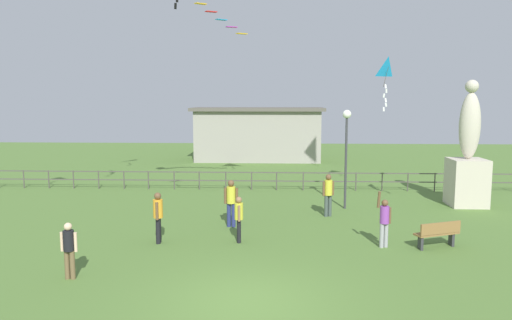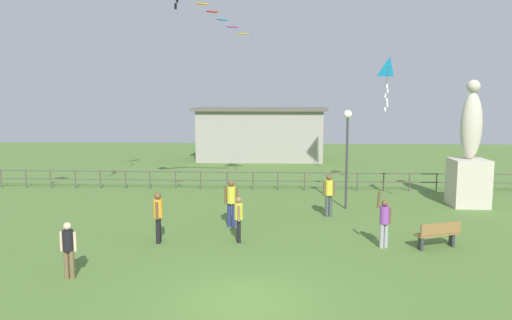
{
  "view_description": "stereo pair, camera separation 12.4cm",
  "coord_description": "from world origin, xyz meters",
  "px_view_note": "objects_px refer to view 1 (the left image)",
  "views": [
    {
      "loc": [
        0.7,
        -10.94,
        4.74
      ],
      "look_at": [
        -0.02,
        5.4,
        2.66
      ],
      "focal_mm": 34.49,
      "sensor_mm": 36.0,
      "label": 1
    },
    {
      "loc": [
        0.82,
        -10.94,
        4.74
      ],
      "look_at": [
        -0.02,
        5.4,
        2.66
      ],
      "focal_mm": 34.49,
      "sensor_mm": 36.0,
      "label": 2
    }
  ],
  "objects_px": {
    "park_bench": "(438,234)",
    "statue_monument": "(468,164)",
    "person_1": "(158,214)",
    "person_3": "(328,192)",
    "person_0": "(239,216)",
    "person_2": "(231,200)",
    "person_4": "(69,247)",
    "person_5": "(384,219)",
    "lamppost": "(346,137)",
    "kite_4": "(388,70)"
  },
  "relations": [
    {
      "from": "person_4",
      "to": "person_5",
      "type": "xyz_separation_m",
      "value": [
        8.83,
        3.13,
        0.04
      ]
    },
    {
      "from": "statue_monument",
      "to": "lamppost",
      "type": "distance_m",
      "value": 5.61
    },
    {
      "from": "lamppost",
      "to": "person_2",
      "type": "xyz_separation_m",
      "value": [
        -4.6,
        -3.2,
        -2.09
      ]
    },
    {
      "from": "person_0",
      "to": "person_2",
      "type": "xyz_separation_m",
      "value": [
        -0.44,
        1.94,
        0.13
      ]
    },
    {
      "from": "statue_monument",
      "to": "person_0",
      "type": "height_order",
      "value": "statue_monument"
    },
    {
      "from": "person_2",
      "to": "person_4",
      "type": "xyz_separation_m",
      "value": [
        -3.74,
        -5.43,
        -0.13
      ]
    },
    {
      "from": "statue_monument",
      "to": "person_1",
      "type": "distance_m",
      "value": 13.7
    },
    {
      "from": "statue_monument",
      "to": "person_0",
      "type": "relative_size",
      "value": 3.6
    },
    {
      "from": "person_0",
      "to": "person_5",
      "type": "distance_m",
      "value": 4.66
    },
    {
      "from": "person_4",
      "to": "person_5",
      "type": "distance_m",
      "value": 9.37
    },
    {
      "from": "person_0",
      "to": "kite_4",
      "type": "relative_size",
      "value": 0.59
    },
    {
      "from": "park_bench",
      "to": "kite_4",
      "type": "relative_size",
      "value": 0.6
    },
    {
      "from": "park_bench",
      "to": "statue_monument",
      "type": "bearing_deg",
      "value": 62.84
    },
    {
      "from": "person_1",
      "to": "lamppost",
      "type": "bearing_deg",
      "value": 38.23
    },
    {
      "from": "statue_monument",
      "to": "person_3",
      "type": "height_order",
      "value": "statue_monument"
    },
    {
      "from": "person_1",
      "to": "person_3",
      "type": "height_order",
      "value": "person_3"
    },
    {
      "from": "person_0",
      "to": "person_4",
      "type": "relative_size",
      "value": 1.01
    },
    {
      "from": "person_0",
      "to": "person_2",
      "type": "bearing_deg",
      "value": 102.7
    },
    {
      "from": "person_3",
      "to": "person_5",
      "type": "distance_m",
      "value": 4.28
    },
    {
      "from": "person_2",
      "to": "person_3",
      "type": "xyz_separation_m",
      "value": [
        3.73,
        1.76,
        -0.02
      ]
    },
    {
      "from": "park_bench",
      "to": "person_0",
      "type": "bearing_deg",
      "value": 177.1
    },
    {
      "from": "lamppost",
      "to": "person_0",
      "type": "height_order",
      "value": "lamppost"
    },
    {
      "from": "park_bench",
      "to": "person_5",
      "type": "bearing_deg",
      "value": -178.96
    },
    {
      "from": "person_4",
      "to": "kite_4",
      "type": "xyz_separation_m",
      "value": [
        10.68,
        11.82,
        5.18
      ]
    },
    {
      "from": "person_3",
      "to": "person_5",
      "type": "bearing_deg",
      "value": -71.51
    },
    {
      "from": "statue_monument",
      "to": "person_2",
      "type": "xyz_separation_m",
      "value": [
        -10.01,
        -4.03,
        -0.85
      ]
    },
    {
      "from": "lamppost",
      "to": "kite_4",
      "type": "height_order",
      "value": "kite_4"
    },
    {
      "from": "person_4",
      "to": "person_5",
      "type": "relative_size",
      "value": 0.83
    },
    {
      "from": "statue_monument",
      "to": "person_0",
      "type": "bearing_deg",
      "value": -148.07
    },
    {
      "from": "lamppost",
      "to": "park_bench",
      "type": "relative_size",
      "value": 2.74
    },
    {
      "from": "park_bench",
      "to": "person_3",
      "type": "bearing_deg",
      "value": 127.22
    },
    {
      "from": "statue_monument",
      "to": "person_1",
      "type": "xyz_separation_m",
      "value": [
        -12.2,
        -6.17,
        -0.89
      ]
    },
    {
      "from": "lamppost",
      "to": "park_bench",
      "type": "distance_m",
      "value": 6.45
    },
    {
      "from": "person_1",
      "to": "person_3",
      "type": "bearing_deg",
      "value": 33.41
    },
    {
      "from": "park_bench",
      "to": "person_4",
      "type": "xyz_separation_m",
      "value": [
        -10.53,
        -3.17,
        0.41
      ]
    },
    {
      "from": "person_0",
      "to": "statue_monument",
      "type": "bearing_deg",
      "value": 31.93
    },
    {
      "from": "person_4",
      "to": "lamppost",
      "type": "bearing_deg",
      "value": 45.99
    },
    {
      "from": "person_2",
      "to": "kite_4",
      "type": "height_order",
      "value": "kite_4"
    },
    {
      "from": "person_2",
      "to": "lamppost",
      "type": "bearing_deg",
      "value": 34.86
    },
    {
      "from": "person_0",
      "to": "lamppost",
      "type": "bearing_deg",
      "value": 51.03
    },
    {
      "from": "person_5",
      "to": "kite_4",
      "type": "height_order",
      "value": "kite_4"
    },
    {
      "from": "person_0",
      "to": "kite_4",
      "type": "height_order",
      "value": "kite_4"
    },
    {
      "from": "person_0",
      "to": "person_5",
      "type": "bearing_deg",
      "value": -4.33
    },
    {
      "from": "person_1",
      "to": "person_5",
      "type": "distance_m",
      "value": 7.27
    },
    {
      "from": "person_3",
      "to": "kite_4",
      "type": "xyz_separation_m",
      "value": [
        3.22,
        4.63,
        5.06
      ]
    },
    {
      "from": "lamppost",
      "to": "person_4",
      "type": "relative_size",
      "value": 2.79
    },
    {
      "from": "lamppost",
      "to": "person_3",
      "type": "distance_m",
      "value": 2.7
    },
    {
      "from": "person_0",
      "to": "person_3",
      "type": "bearing_deg",
      "value": 48.37
    },
    {
      "from": "park_bench",
      "to": "lamppost",
      "type": "bearing_deg",
      "value": 111.79
    },
    {
      "from": "person_4",
      "to": "park_bench",
      "type": "bearing_deg",
      "value": 16.74
    }
  ]
}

